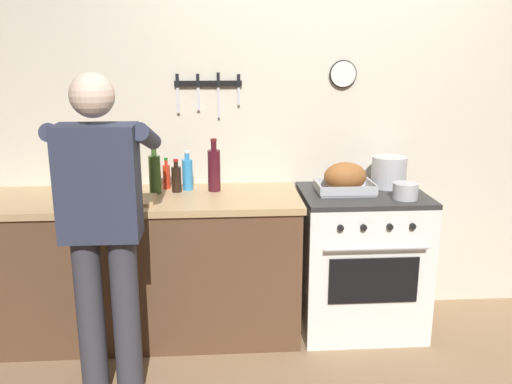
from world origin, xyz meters
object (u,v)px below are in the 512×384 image
object	(u,v)px
person_cook	(102,219)
bottle_dish_soap	(187,174)
saucepan	(405,191)
cutting_board	(124,201)
bottle_hot_sauce	(167,176)
bottle_vinegar	(129,177)
bottle_wine_red	(214,169)
stove	(360,260)
roasting_pan	(345,179)
stock_pot	(389,172)
bottle_olive_oil	(155,173)
bottle_soy_sauce	(176,178)

from	to	relation	value
person_cook	bottle_dish_soap	xyz separation A→B (m)	(0.38, 0.75, 0.05)
saucepan	cutting_board	world-z (taller)	saucepan
bottle_hot_sauce	bottle_vinegar	world-z (taller)	bottle_vinegar
person_cook	saucepan	distance (m)	1.73
bottle_wine_red	bottle_vinegar	size ratio (longest dim) A/B	1.38
stove	roasting_pan	size ratio (longest dim) A/B	2.56
stove	roasting_pan	bearing A→B (deg)	174.40
person_cook	cutting_board	world-z (taller)	person_cook
bottle_wine_red	stove	bearing A→B (deg)	-6.87
roasting_pan	bottle_vinegar	size ratio (longest dim) A/B	1.48
person_cook	bottle_dish_soap	bearing A→B (deg)	-38.55
bottle_wine_red	bottle_vinegar	world-z (taller)	bottle_wine_red
bottle_hot_sauce	bottle_dish_soap	distance (m)	0.14
saucepan	stock_pot	bearing A→B (deg)	92.33
bottle_vinegar	bottle_hot_sauce	bearing A→B (deg)	21.29
roasting_pan	cutting_board	distance (m)	1.34
bottle_hot_sauce	bottle_vinegar	bearing A→B (deg)	-158.71
stove	bottle_olive_oil	bearing A→B (deg)	176.57
person_cook	bottle_olive_oil	bearing A→B (deg)	-27.11
roasting_pan	bottle_dish_soap	xyz separation A→B (m)	(-0.97, 0.14, 0.02)
roasting_pan	bottle_olive_oil	size ratio (longest dim) A/B	1.17
cutting_board	bottle_vinegar	size ratio (longest dim) A/B	1.52
bottle_dish_soap	bottle_olive_oil	xyz separation A→B (m)	(-0.19, -0.07, 0.02)
roasting_pan	bottle_vinegar	bearing A→B (deg)	175.94
cutting_board	person_cook	bearing A→B (deg)	-92.94
roasting_pan	stock_pot	distance (m)	0.33
bottle_dish_soap	bottle_soy_sauce	xyz separation A→B (m)	(-0.07, -0.05, -0.02)
person_cook	bottle_dish_soap	world-z (taller)	person_cook
bottle_hot_sauce	cutting_board	bearing A→B (deg)	-125.72
person_cook	bottle_hot_sauce	size ratio (longest dim) A/B	8.38
stock_pot	bottle_soy_sauce	world-z (taller)	bottle_soy_sauce
stock_pot	bottle_vinegar	bearing A→B (deg)	-179.08
person_cook	bottle_olive_oil	world-z (taller)	person_cook
stove	bottle_wine_red	world-z (taller)	bottle_wine_red
bottle_vinegar	bottle_dish_soap	bearing A→B (deg)	7.44
stock_pot	bottle_hot_sauce	size ratio (longest dim) A/B	1.11
cutting_board	bottle_hot_sauce	size ratio (longest dim) A/B	1.82
cutting_board	stove	bearing A→B (deg)	4.71
roasting_pan	bottle_olive_oil	distance (m)	1.17
person_cook	stock_pot	size ratio (longest dim) A/B	7.52
stock_pot	cutting_board	world-z (taller)	stock_pot
bottle_soy_sauce	bottle_wine_red	bearing A→B (deg)	2.57
bottle_wine_red	bottle_olive_oil	bearing A→B (deg)	-174.64
saucepan	bottle_hot_sauce	size ratio (longest dim) A/B	0.75
person_cook	stock_pot	bearing A→B (deg)	-77.92
saucepan	bottle_vinegar	bearing A→B (deg)	170.88
stove	roasting_pan	xyz separation A→B (m)	(-0.12, 0.01, 0.54)
bottle_wine_red	bottle_soy_sauce	distance (m)	0.24
stock_pot	stove	bearing A→B (deg)	-146.18
saucepan	stove	bearing A→B (deg)	142.57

